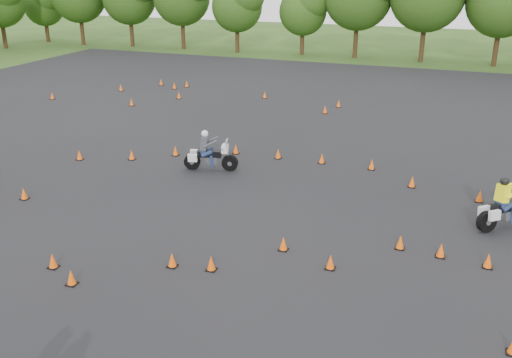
# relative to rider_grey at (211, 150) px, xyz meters

# --- Properties ---
(ground) EXTENTS (140.00, 140.00, 0.00)m
(ground) POSITION_rel_rider_grey_xyz_m (3.37, -7.29, -0.94)
(ground) COLOR #2D5119
(ground) RESTS_ON ground
(asphalt_pad) EXTENTS (62.00, 62.00, 0.00)m
(asphalt_pad) POSITION_rel_rider_grey_xyz_m (3.37, -1.29, -0.94)
(asphalt_pad) COLOR black
(asphalt_pad) RESTS_ON ground
(treeline) EXTENTS (87.11, 32.57, 10.97)m
(treeline) POSITION_rel_rider_grey_xyz_m (7.62, 27.53, 3.75)
(treeline) COLOR #284714
(treeline) RESTS_ON ground
(traffic_cones) EXTENTS (36.43, 33.07, 0.45)m
(traffic_cones) POSITION_rel_rider_grey_xyz_m (3.29, -1.71, -0.71)
(traffic_cones) COLOR #FF5B0A
(traffic_cones) RESTS_ON asphalt_pad
(rider_grey) EXTENTS (2.54, 1.33, 1.88)m
(rider_grey) POSITION_rel_rider_grey_xyz_m (0.00, 0.00, 0.00)
(rider_grey) COLOR #3E4045
(rider_grey) RESTS_ON ground
(rider_yellow) EXTENTS (2.35, 2.17, 1.90)m
(rider_yellow) POSITION_rel_rider_grey_xyz_m (12.21, -1.85, 0.01)
(rider_yellow) COLOR #FBFC16
(rider_yellow) RESTS_ON ground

